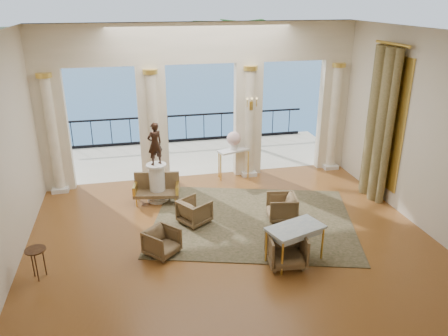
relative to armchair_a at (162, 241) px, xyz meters
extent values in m
plane|color=#52320F|center=(1.58, 0.22, -0.32)|extent=(9.00, 9.00, 0.00)
plane|color=beige|center=(1.58, -3.78, 1.93)|extent=(9.00, 0.00, 9.00)
plane|color=beige|center=(6.08, 0.22, 1.93)|extent=(0.00, 8.00, 8.00)
plane|color=white|center=(1.58, 0.22, 4.18)|extent=(9.00, 9.00, 0.00)
cube|color=beige|center=(1.58, 4.07, 3.63)|extent=(9.00, 0.30, 1.10)
cube|color=beige|center=(-2.52, 4.07, 1.38)|extent=(0.80, 0.30, 3.40)
cylinder|color=beige|center=(-2.52, 3.89, 1.28)|extent=(0.28, 0.28, 3.20)
cylinder|color=#E5BB4B|center=(-2.52, 3.89, 2.93)|extent=(0.40, 0.40, 0.12)
cube|color=silver|center=(-2.52, 3.89, -0.26)|extent=(0.45, 0.45, 0.12)
cube|color=beige|center=(0.18, 4.07, 1.38)|extent=(0.80, 0.30, 3.40)
cylinder|color=beige|center=(0.18, 3.89, 1.28)|extent=(0.28, 0.28, 3.20)
cylinder|color=#E5BB4B|center=(0.18, 3.89, 2.93)|extent=(0.40, 0.40, 0.12)
cube|color=silver|center=(0.18, 3.89, -0.26)|extent=(0.45, 0.45, 0.12)
cube|color=beige|center=(2.98, 4.07, 1.38)|extent=(0.80, 0.30, 3.40)
cylinder|color=beige|center=(2.98, 3.89, 1.28)|extent=(0.28, 0.28, 3.20)
cylinder|color=#E5BB4B|center=(2.98, 3.89, 2.93)|extent=(0.40, 0.40, 0.12)
cube|color=silver|center=(2.98, 3.89, -0.26)|extent=(0.45, 0.45, 0.12)
cube|color=beige|center=(5.68, 4.07, 1.38)|extent=(0.80, 0.30, 3.40)
cylinder|color=beige|center=(5.68, 3.89, 1.28)|extent=(0.28, 0.28, 3.20)
cylinder|color=#E5BB4B|center=(5.68, 3.89, 2.93)|extent=(0.40, 0.40, 0.12)
cube|color=silver|center=(5.68, 3.89, -0.26)|extent=(0.45, 0.45, 0.12)
cube|color=beige|center=(1.58, 6.02, -0.37)|extent=(10.00, 3.60, 0.10)
cube|color=black|center=(1.58, 7.62, 0.68)|extent=(9.00, 0.06, 0.06)
cube|color=black|center=(1.58, 7.62, -0.27)|extent=(9.00, 0.06, 0.10)
cylinder|color=black|center=(1.58, 7.62, 0.18)|extent=(0.03, 0.03, 1.00)
cylinder|color=black|center=(-2.52, 7.62, 0.18)|extent=(0.03, 0.03, 1.00)
cylinder|color=black|center=(5.68, 7.62, 0.18)|extent=(0.03, 0.03, 1.00)
cylinder|color=#4C3823|center=(3.58, 6.82, 1.78)|extent=(0.20, 0.20, 4.20)
plane|color=#29628D|center=(1.58, 60.22, -6.32)|extent=(160.00, 160.00, 0.00)
cylinder|color=brown|center=(5.88, 1.27, 1.68)|extent=(0.26, 0.26, 4.00)
cylinder|color=brown|center=(5.84, 1.72, 1.68)|extent=(0.32, 0.32, 4.00)
cylinder|color=brown|center=(5.88, 2.17, 1.68)|extent=(0.26, 0.26, 4.00)
cylinder|color=#E5BB4B|center=(5.93, 1.72, 3.73)|extent=(0.08, 1.40, 0.08)
cube|color=#E5BB4B|center=(6.05, 1.72, 1.78)|extent=(0.04, 1.60, 3.40)
cube|color=#E5BB4B|center=(2.98, 3.75, 1.88)|extent=(0.10, 0.04, 0.25)
cylinder|color=#E5BB4B|center=(2.84, 3.67, 1.98)|extent=(0.02, 0.02, 0.22)
cylinder|color=#E5BB4B|center=(2.98, 3.67, 1.98)|extent=(0.02, 0.02, 0.22)
cylinder|color=#E5BB4B|center=(3.12, 3.67, 1.98)|extent=(0.02, 0.02, 0.22)
cube|color=#2C321B|center=(2.30, 0.99, -0.31)|extent=(5.64, 4.93, 0.02)
imported|color=#3E2F1E|center=(0.00, 0.00, 0.00)|extent=(0.85, 0.85, 0.64)
imported|color=#3E2F1E|center=(2.44, -0.92, 0.07)|extent=(0.82, 0.78, 0.77)
imported|color=#3E2F1E|center=(3.00, 0.94, 0.03)|extent=(0.74, 0.78, 0.70)
imported|color=#3E2F1E|center=(0.89, 1.22, 0.02)|extent=(0.87, 0.88, 0.67)
cube|color=#3E2F1E|center=(0.08, 2.52, -0.05)|extent=(1.26, 0.69, 0.09)
cube|color=#3E2F1E|center=(0.12, 2.74, 0.23)|extent=(1.18, 0.28, 0.49)
cube|color=#E5BB4B|center=(-0.47, 2.62, 0.11)|extent=(0.16, 0.49, 0.23)
cube|color=#E5BB4B|center=(0.62, 2.42, 0.11)|extent=(0.16, 0.49, 0.23)
cylinder|color=#E5BB4B|center=(-0.46, 2.42, -0.21)|extent=(0.04, 0.04, 0.22)
cylinder|color=#E5BB4B|center=(0.55, 2.24, -0.21)|extent=(0.04, 0.04, 0.22)
cylinder|color=#E5BB4B|center=(-0.39, 2.80, -0.21)|extent=(0.04, 0.04, 0.22)
cylinder|color=#E5BB4B|center=(0.62, 2.62, -0.21)|extent=(0.04, 0.04, 0.22)
cube|color=#8FA4B3|center=(2.65, -0.84, 0.45)|extent=(1.30, 0.97, 0.05)
cylinder|color=#E5BB4B|center=(2.23, -1.26, 0.05)|extent=(0.05, 0.05, 0.74)
cylinder|color=#E5BB4B|center=(3.23, -0.92, 0.05)|extent=(0.05, 0.05, 0.74)
cylinder|color=#E5BB4B|center=(2.06, -0.76, 0.05)|extent=(0.05, 0.05, 0.74)
cylinder|color=#E5BB4B|center=(3.06, -0.42, 0.05)|extent=(0.05, 0.05, 0.74)
cylinder|color=silver|center=(0.12, 2.66, -0.28)|extent=(0.57, 0.57, 0.08)
cylinder|color=silver|center=(0.12, 2.66, 0.20)|extent=(0.42, 0.42, 0.91)
cylinder|color=silver|center=(0.12, 2.66, 0.70)|extent=(0.53, 0.53, 0.06)
imported|color=black|center=(0.12, 2.66, 1.29)|extent=(0.49, 0.42, 1.13)
cube|color=silver|center=(2.48, 3.77, 0.55)|extent=(1.01, 0.65, 0.05)
cylinder|color=#E5BB4B|center=(2.12, 3.51, 0.10)|extent=(0.05, 0.05, 0.85)
cylinder|color=#E5BB4B|center=(2.92, 3.78, 0.10)|extent=(0.05, 0.05, 0.85)
cylinder|color=#E5BB4B|center=(2.04, 3.76, 0.10)|extent=(0.05, 0.05, 0.85)
cylinder|color=#E5BB4B|center=(2.83, 4.03, 0.10)|extent=(0.05, 0.05, 0.85)
cylinder|color=white|center=(2.48, 3.77, 0.71)|extent=(0.21, 0.21, 0.26)
sphere|color=pink|center=(2.48, 3.77, 0.92)|extent=(0.41, 0.41, 0.41)
cylinder|color=black|center=(-2.42, -0.32, 0.31)|extent=(0.39, 0.39, 0.03)
cylinder|color=black|center=(-2.31, -0.26, -0.01)|extent=(0.03, 0.03, 0.61)
cylinder|color=black|center=(-2.53, -0.25, -0.01)|extent=(0.03, 0.03, 0.61)
cylinder|color=black|center=(-2.43, -0.44, -0.01)|extent=(0.03, 0.03, 0.61)
camera|label=1|loc=(-0.46, -8.10, 4.83)|focal=35.00mm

